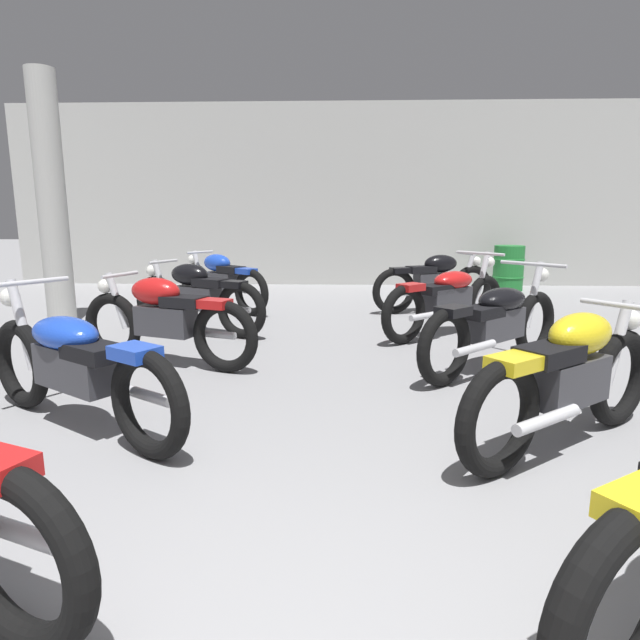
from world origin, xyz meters
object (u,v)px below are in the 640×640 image
motorcycle_left_row_1 (75,365)px  motorcycle_left_row_3 (196,296)px  motorcycle_left_row_4 (222,280)px  motorcycle_right_row_2 (496,322)px  support_pillar (52,201)px  motorcycle_right_row_4 (435,281)px  oil_drum (508,268)px  motorcycle_right_row_3 (448,298)px  motorcycle_right_row_1 (569,377)px  motorcycle_left_row_2 (165,318)px

motorcycle_left_row_1 → motorcycle_left_row_3: (0.01, 3.02, 0.01)m
motorcycle_left_row_4 → motorcycle_right_row_2: 4.44m
support_pillar → motorcycle_left_row_4: 2.48m
support_pillar → motorcycle_right_row_4: support_pillar is taller
motorcycle_right_row_4 → oil_drum: motorcycle_right_row_4 is taller
support_pillar → oil_drum: bearing=26.5°
motorcycle_left_row_1 → motorcycle_right_row_3: same height
motorcycle_right_row_4 → motorcycle_right_row_1: bearing=-90.1°
oil_drum → motorcycle_right_row_1: bearing=-104.2°
motorcycle_left_row_1 → motorcycle_left_row_4: size_ratio=1.17×
motorcycle_right_row_1 → motorcycle_right_row_4: same height
motorcycle_left_row_1 → motorcycle_left_row_2: bearing=86.7°
support_pillar → motorcycle_right_row_2: (5.15, -2.00, -1.15)m
motorcycle_left_row_3 → motorcycle_right_row_3: motorcycle_right_row_3 is taller
motorcycle_left_row_2 → motorcycle_right_row_3: motorcycle_right_row_3 is taller
support_pillar → oil_drum: (6.91, 3.45, -1.18)m
motorcycle_left_row_4 → motorcycle_right_row_2: motorcycle_right_row_2 is taller
motorcycle_left_row_3 → motorcycle_right_row_1: size_ratio=1.12×
motorcycle_right_row_2 → motorcycle_right_row_3: 1.49m
motorcycle_right_row_4 → motorcycle_left_row_4: bearing=-179.6°
motorcycle_left_row_1 → motorcycle_right_row_2: size_ratio=1.12×
motorcycle_left_row_4 → oil_drum: motorcycle_left_row_4 is taller
motorcycle_left_row_2 → motorcycle_left_row_3: bearing=93.0°
motorcycle_left_row_3 → motorcycle_left_row_4: size_ratio=1.14×
motorcycle_left_row_4 → motorcycle_right_row_4: 3.19m
motorcycle_left_row_1 → motorcycle_left_row_4: (-0.02, 4.60, 0.01)m
motorcycle_left_row_1 → support_pillar: bearing=118.8°
motorcycle_left_row_1 → motorcycle_left_row_2: motorcycle_left_row_1 is taller
motorcycle_right_row_2 → motorcycle_right_row_4: size_ratio=0.88×
motorcycle_left_row_1 → motorcycle_right_row_1: (3.16, -0.17, 0.01)m
motorcycle_left_row_1 → motorcycle_right_row_1: motorcycle_left_row_1 is taller
support_pillar → motorcycle_right_row_2: 5.64m
motorcycle_left_row_3 → motorcycle_right_row_2: bearing=-24.9°
motorcycle_right_row_2 → oil_drum: motorcycle_right_row_2 is taller
support_pillar → oil_drum: 7.82m
motorcycle_left_row_2 → motorcycle_left_row_3: size_ratio=1.03×
motorcycle_left_row_2 → motorcycle_left_row_4: bearing=92.2°
motorcycle_left_row_3 → motorcycle_right_row_4: same height
motorcycle_right_row_1 → motorcycle_right_row_3: size_ratio=0.95×
motorcycle_left_row_4 → motorcycle_right_row_3: (3.07, -1.58, -0.01)m
motorcycle_right_row_4 → motorcycle_right_row_3: bearing=-94.1°
motorcycle_left_row_1 → motorcycle_left_row_2: 1.59m
motorcycle_left_row_1 → motorcycle_right_row_3: size_ratio=1.09×
motorcycle_left_row_4 → motorcycle_right_row_2: bearing=-43.5°
support_pillar → motorcycle_left_row_3: 2.33m
motorcycle_left_row_1 → motorcycle_left_row_4: bearing=90.3°
motorcycle_left_row_3 → motorcycle_right_row_1: (3.14, -3.20, 0.00)m
support_pillar → motorcycle_left_row_3: size_ratio=1.75×
motorcycle_left_row_2 → motorcycle_right_row_2: 3.11m
support_pillar → motorcycle_left_row_4: support_pillar is taller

